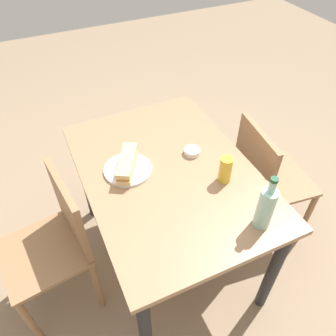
% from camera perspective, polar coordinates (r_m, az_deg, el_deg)
% --- Properties ---
extents(ground_plane, '(8.00, 8.00, 0.00)m').
position_cam_1_polar(ground_plane, '(2.26, 0.00, -14.35)').
color(ground_plane, '#8C755B').
extents(dining_table, '(1.18, 0.83, 0.76)m').
position_cam_1_polar(dining_table, '(1.74, 0.00, -3.20)').
color(dining_table, '#997251').
rests_on(dining_table, ground).
extents(chair_far, '(0.45, 0.45, 0.87)m').
position_cam_1_polar(chair_far, '(1.79, -18.63, -11.86)').
color(chair_far, '#936B47').
rests_on(chair_far, ground).
extents(chair_near, '(0.45, 0.45, 0.87)m').
position_cam_1_polar(chair_near, '(2.07, 16.31, -1.62)').
color(chair_near, '#936B47').
rests_on(chair_near, ground).
extents(plate_near, '(0.24, 0.24, 0.01)m').
position_cam_1_polar(plate_near, '(1.67, -6.95, -0.24)').
color(plate_near, white).
rests_on(plate_near, dining_table).
extents(baguette_sandwich_near, '(0.25, 0.18, 0.07)m').
position_cam_1_polar(baguette_sandwich_near, '(1.64, -7.07, 0.80)').
color(baguette_sandwich_near, '#DBB77A').
rests_on(baguette_sandwich_near, plate_near).
extents(knife_near, '(0.18, 0.06, 0.01)m').
position_cam_1_polar(knife_near, '(1.67, -8.79, -0.13)').
color(knife_near, silver).
rests_on(knife_near, plate_near).
extents(water_bottle, '(0.07, 0.07, 0.28)m').
position_cam_1_polar(water_bottle, '(1.42, 16.52, -6.54)').
color(water_bottle, '#99C6B7').
rests_on(water_bottle, dining_table).
extents(beer_glass, '(0.06, 0.06, 0.14)m').
position_cam_1_polar(beer_glass, '(1.59, 9.89, -0.29)').
color(beer_glass, gold).
rests_on(beer_glass, dining_table).
extents(olive_bowl, '(0.09, 0.09, 0.03)m').
position_cam_1_polar(olive_bowl, '(1.75, 4.18, 2.87)').
color(olive_bowl, silver).
rests_on(olive_bowl, dining_table).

